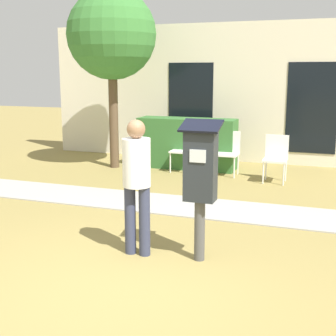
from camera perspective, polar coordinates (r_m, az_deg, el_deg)
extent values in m
plane|color=olive|center=(4.79, -5.92, -14.46)|extent=(40.00, 40.00, 0.00)
cube|color=#A3A099|center=(7.37, 4.00, -4.82)|extent=(12.00, 1.10, 0.02)
cube|color=beige|center=(11.12, 9.97, 8.96)|extent=(10.00, 0.24, 3.20)
cube|color=black|center=(11.34, 2.75, 7.65)|extent=(1.10, 0.02, 2.00)
cube|color=black|center=(10.86, 17.14, 6.97)|extent=(1.10, 0.02, 2.00)
cylinder|color=#4C4C4C|center=(5.32, 3.87, -7.59)|extent=(0.12, 0.12, 0.70)
cube|color=#23282D|center=(5.12, 3.99, 0.35)|extent=(0.34, 0.22, 0.80)
cube|color=silver|center=(4.99, 3.64, 1.46)|extent=(0.18, 0.01, 0.14)
cube|color=black|center=(5.05, 4.06, 5.16)|extent=(0.44, 0.31, 0.12)
cylinder|color=#333851|center=(5.50, -4.63, -6.30)|extent=(0.13, 0.13, 0.82)
cylinder|color=#333851|center=(5.43, -2.88, -6.51)|extent=(0.13, 0.13, 0.82)
cylinder|color=white|center=(5.29, -3.86, 0.67)|extent=(0.32, 0.32, 0.55)
sphere|color=#8C6647|center=(5.23, -3.92, 4.76)|extent=(0.21, 0.21, 0.21)
cylinder|color=white|center=(9.85, 0.28, 0.64)|extent=(0.03, 0.03, 0.42)
cylinder|color=white|center=(9.73, 2.39, 0.49)|extent=(0.03, 0.03, 0.42)
cylinder|color=white|center=(10.20, 0.98, 1.03)|extent=(0.03, 0.03, 0.42)
cylinder|color=white|center=(10.09, 3.03, 0.89)|extent=(0.03, 0.03, 0.42)
cube|color=white|center=(9.92, 1.68, 2.07)|extent=(0.44, 0.44, 0.04)
cube|color=white|center=(10.07, 2.04, 3.58)|extent=(0.44, 0.04, 0.44)
cylinder|color=white|center=(9.51, 5.82, 0.18)|extent=(0.03, 0.03, 0.42)
cylinder|color=white|center=(9.43, 8.06, 0.02)|extent=(0.03, 0.03, 0.42)
cylinder|color=white|center=(9.87, 6.35, 0.59)|extent=(0.03, 0.03, 0.42)
cylinder|color=white|center=(9.79, 8.52, 0.45)|extent=(0.03, 0.03, 0.42)
cube|color=white|center=(9.60, 7.22, 1.65)|extent=(0.44, 0.44, 0.04)
cube|color=white|center=(9.76, 7.52, 3.22)|extent=(0.44, 0.04, 0.44)
cylinder|color=white|center=(9.05, 11.52, -0.59)|extent=(0.03, 0.03, 0.42)
cylinder|color=white|center=(9.01, 13.91, -0.76)|extent=(0.03, 0.03, 0.42)
cylinder|color=white|center=(9.42, 11.85, -0.13)|extent=(0.03, 0.03, 0.42)
cylinder|color=white|center=(9.38, 14.15, -0.29)|extent=(0.03, 0.03, 0.42)
cube|color=white|center=(9.17, 12.92, 0.96)|extent=(0.44, 0.44, 0.04)
cube|color=white|center=(9.32, 13.14, 2.62)|extent=(0.44, 0.04, 0.44)
cube|color=#33662D|center=(10.28, 2.31, 3.02)|extent=(2.15, 0.60, 1.10)
cylinder|color=brown|center=(10.35, -6.64, 6.08)|extent=(0.20, 0.20, 2.20)
sphere|color=#387533|center=(10.33, -6.88, 15.87)|extent=(1.90, 1.90, 1.90)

